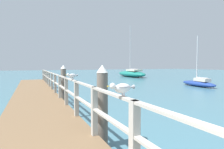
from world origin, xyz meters
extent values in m
cube|color=brown|center=(0.00, 10.67, 0.27)|extent=(2.20, 21.35, 0.53)
cube|color=#B2ADA3|center=(1.02, 2.45, 1.07)|extent=(0.12, 0.12, 1.08)
cube|color=#B2ADA3|center=(1.02, 4.09, 1.07)|extent=(0.12, 0.12, 1.08)
cube|color=#B2ADA3|center=(1.02, 5.74, 1.07)|extent=(0.12, 0.12, 1.08)
cube|color=#B2ADA3|center=(1.02, 7.38, 1.07)|extent=(0.12, 0.12, 1.08)
cube|color=#B2ADA3|center=(1.02, 9.03, 1.07)|extent=(0.12, 0.12, 1.08)
cube|color=#B2ADA3|center=(1.02, 10.67, 1.07)|extent=(0.12, 0.12, 1.08)
cube|color=#B2ADA3|center=(1.02, 12.32, 1.07)|extent=(0.12, 0.12, 1.08)
cube|color=#B2ADA3|center=(1.02, 13.96, 1.07)|extent=(0.12, 0.12, 1.08)
cube|color=#B2ADA3|center=(1.02, 15.61, 1.07)|extent=(0.12, 0.12, 1.08)
cube|color=#B2ADA3|center=(1.02, 17.26, 1.07)|extent=(0.12, 0.12, 1.08)
cube|color=#B2ADA3|center=(1.02, 18.90, 1.07)|extent=(0.12, 0.12, 1.08)
cube|color=#B2ADA3|center=(1.02, 20.55, 1.07)|extent=(0.12, 0.12, 1.08)
cube|color=#B2ADA3|center=(1.02, 10.67, 1.60)|extent=(0.10, 19.75, 0.04)
cube|color=#B2ADA3|center=(1.02, 10.67, 1.13)|extent=(0.10, 19.75, 0.04)
cylinder|color=#6B6056|center=(1.40, 4.56, 0.95)|extent=(0.28, 0.28, 1.90)
cone|color=white|center=(1.40, 4.56, 2.00)|extent=(0.29, 0.29, 0.20)
cylinder|color=#6B6056|center=(1.40, 10.21, 0.95)|extent=(0.28, 0.28, 1.90)
cone|color=white|center=(1.40, 10.21, 2.00)|extent=(0.29, 0.29, 0.20)
ellipsoid|color=white|center=(1.02, 2.79, 1.74)|extent=(0.29, 0.15, 0.15)
sphere|color=white|center=(0.85, 2.77, 1.79)|extent=(0.09, 0.09, 0.09)
cone|color=gold|center=(0.78, 2.77, 1.79)|extent=(0.05, 0.03, 0.02)
cone|color=#939399|center=(1.19, 2.80, 1.75)|extent=(0.08, 0.08, 0.07)
ellipsoid|color=#939399|center=(1.02, 2.79, 1.77)|extent=(0.24, 0.19, 0.04)
cylinder|color=tan|center=(1.03, 2.76, 1.64)|extent=(0.01, 0.01, 0.05)
cylinder|color=tan|center=(1.03, 2.81, 1.64)|extent=(0.01, 0.01, 0.05)
ellipsoid|color=white|center=(1.02, 6.26, 1.74)|extent=(0.31, 0.24, 0.15)
sphere|color=white|center=(0.86, 6.18, 1.79)|extent=(0.09, 0.09, 0.09)
cone|color=gold|center=(0.81, 6.15, 1.79)|extent=(0.06, 0.04, 0.02)
cone|color=#939399|center=(1.17, 6.34, 1.75)|extent=(0.10, 0.10, 0.07)
ellipsoid|color=#939399|center=(1.02, 6.26, 1.77)|extent=(0.28, 0.26, 0.04)
cylinder|color=tan|center=(1.04, 6.24, 1.64)|extent=(0.01, 0.01, 0.05)
cylinder|color=tan|center=(1.02, 6.29, 1.64)|extent=(0.01, 0.01, 0.05)
ellipsoid|color=#197266|center=(16.56, 28.00, 0.54)|extent=(3.43, 8.95, 1.07)
cylinder|color=#B2B2B7|center=(16.58, 28.44, 5.26)|extent=(0.10, 0.10, 8.37)
cylinder|color=#B2B2B7|center=(16.49, 26.90, 1.42)|extent=(0.27, 3.07, 0.08)
cube|color=beige|center=(16.49, 26.95, 1.22)|extent=(1.81, 3.26, 0.30)
ellipsoid|color=navy|center=(14.90, 12.55, 0.27)|extent=(1.94, 4.33, 0.54)
cylinder|color=#B2B2B7|center=(14.93, 12.75, 2.78)|extent=(0.10, 0.10, 4.49)
cylinder|color=#B2B2B7|center=(14.82, 12.03, 0.89)|extent=(0.31, 1.46, 0.08)
cube|color=beige|center=(14.82, 12.05, 0.69)|extent=(0.95, 1.60, 0.30)
camera|label=1|loc=(-0.26, 0.45, 2.09)|focal=28.15mm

